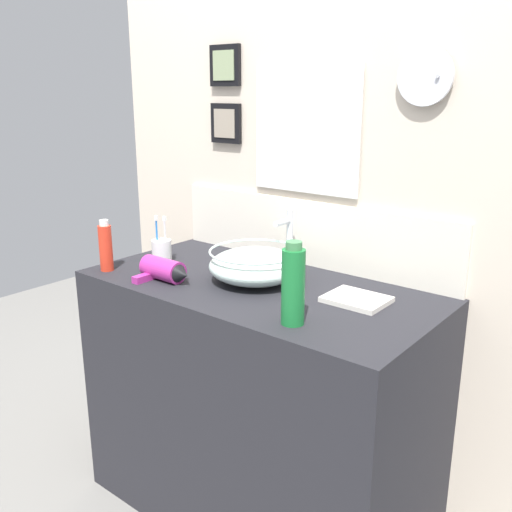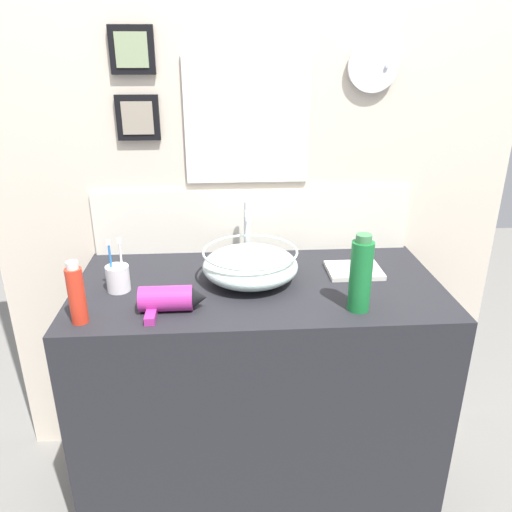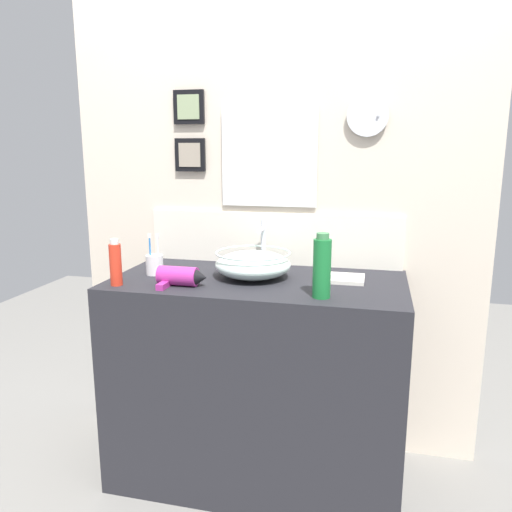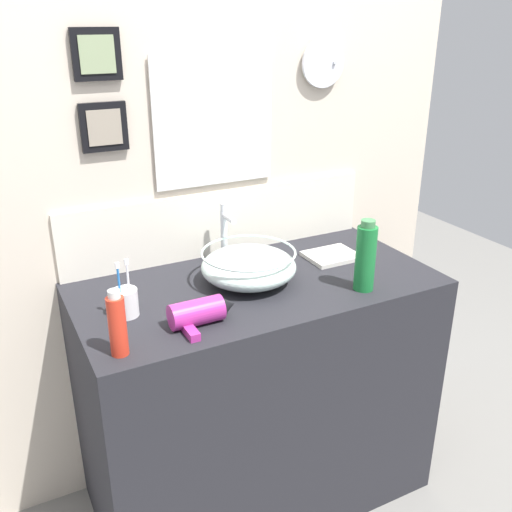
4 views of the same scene
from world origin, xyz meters
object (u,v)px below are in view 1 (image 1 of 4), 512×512
at_px(spray_bottle, 106,247).
at_px(hand_towel, 357,299).
at_px(hair_drier, 165,270).
at_px(soap_dispenser, 293,285).
at_px(toothbrush_cup, 162,250).
at_px(faucet, 288,236).
at_px(glass_bowl_sink, 255,265).

xyz_separation_m(spray_bottle, hand_towel, (0.88, 0.29, -0.08)).
bearing_deg(spray_bottle, hand_towel, 18.29).
relative_size(hair_drier, hand_towel, 1.07).
bearing_deg(soap_dispenser, spray_bottle, -178.47).
relative_size(hair_drier, spray_bottle, 1.06).
bearing_deg(toothbrush_cup, hair_drier, -39.32).
bearing_deg(hand_towel, faucet, 158.91).
relative_size(faucet, spray_bottle, 1.18).
bearing_deg(hair_drier, faucet, 56.62).
distance_m(faucet, spray_bottle, 0.67).
relative_size(hair_drier, toothbrush_cup, 1.12).
relative_size(faucet, hair_drier, 1.11).
height_order(glass_bowl_sink, spray_bottle, spray_bottle).
bearing_deg(soap_dispenser, hair_drier, 176.90).
distance_m(hair_drier, soap_dispenser, 0.57).
distance_m(glass_bowl_sink, faucet, 0.20).
xyz_separation_m(faucet, hair_drier, (-0.25, -0.38, -0.09)).
distance_m(toothbrush_cup, hand_towel, 0.81).
relative_size(hair_drier, soap_dispenser, 0.84).
xyz_separation_m(soap_dispenser, hand_towel, (0.06, 0.27, -0.11)).
bearing_deg(hand_towel, glass_bowl_sink, -172.71).
xyz_separation_m(toothbrush_cup, hand_towel, (0.80, 0.09, -0.04)).
distance_m(glass_bowl_sink, hair_drier, 0.31).
distance_m(glass_bowl_sink, toothbrush_cup, 0.44).
bearing_deg(spray_bottle, glass_bowl_sink, 25.57).
height_order(hair_drier, hand_towel, hair_drier).
distance_m(glass_bowl_sink, hand_towel, 0.38).
height_order(soap_dispenser, spray_bottle, soap_dispenser).
relative_size(glass_bowl_sink, hand_towel, 1.71).
bearing_deg(faucet, toothbrush_cup, -152.00).
relative_size(spray_bottle, hand_towel, 1.01).
distance_m(soap_dispenser, hand_towel, 0.29).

